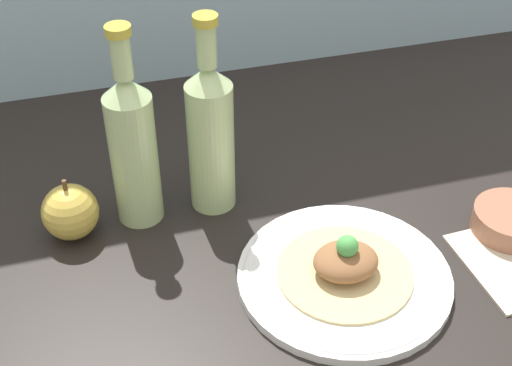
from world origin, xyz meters
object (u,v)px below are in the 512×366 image
Objects in this scene: cider_bottle_left at (133,146)px; cider_bottle_right at (211,134)px; dipping_bowl at (511,222)px; plated_food at (345,264)px; apple at (70,212)px; plate at (344,276)px.

cider_bottle_right is at bearing 0.00° from cider_bottle_left.
dipping_bowl is (38.40, -18.00, -10.23)cm from cider_bottle_right.
plated_food is 1.63× the size of dipping_bowl.
cider_bottle_right is 3.16× the size of apple.
cider_bottle_left is at bearing 8.76° from apple.
dipping_bowl is (25.89, 2.55, 1.00)cm from plate.
cider_bottle_left is 10.75cm from cider_bottle_right.
apple is (-20.42, -1.49, -8.12)cm from cider_bottle_right.
plate is at bearing -58.68° from cider_bottle_right.
dipping_bowl is at bearing -15.68° from apple.
cider_bottle_right reaches higher than apple.
plated_food is 25.71cm from cider_bottle_right.
cider_bottle_right is at bearing 121.32° from plate.
plate is 2.97× the size of apple.
apple is at bearing 164.32° from dipping_bowl.
plate is 33.00cm from cider_bottle_left.
plate is at bearing -30.07° from apple.
cider_bottle_right is at bearing 4.17° from apple.
dipping_bowl reaches higher than plate.
cider_bottle_right is 22.02cm from apple.
apple is (-9.67, -1.49, -8.12)cm from cider_bottle_left.
plated_food is 26.04cm from dipping_bowl.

